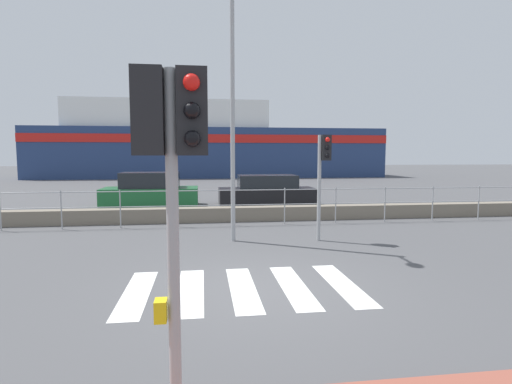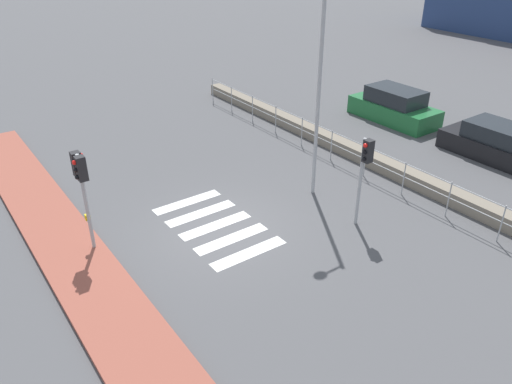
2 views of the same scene
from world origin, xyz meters
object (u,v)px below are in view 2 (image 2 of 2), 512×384
parked_car_green (394,107)px  traffic_light_far (365,164)px  streetlamp (316,73)px  parked_car_black (500,145)px  traffic_light_near (81,177)px

parked_car_green → traffic_light_far: bearing=-55.4°
streetlamp → parked_car_green: size_ratio=1.63×
streetlamp → parked_car_black: 8.99m
parked_car_black → streetlamp: bearing=-105.4°
traffic_light_near → traffic_light_far: bearing=64.1°
traffic_light_far → parked_car_black: bearing=91.5°
parked_car_green → parked_car_black: bearing=0.0°
traffic_light_near → streetlamp: 7.51m
traffic_light_near → parked_car_black: traffic_light_near is taller
traffic_light_far → parked_car_green: (-5.55, 8.05, -1.44)m
traffic_light_far → parked_car_black: size_ratio=0.63×
traffic_light_near → parked_car_black: 15.59m
traffic_light_near → parked_car_green: (-2.09, 15.15, -1.69)m
traffic_light_far → streetlamp: (-2.41, 0.10, 2.10)m
traffic_light_far → parked_car_green: traffic_light_far is taller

